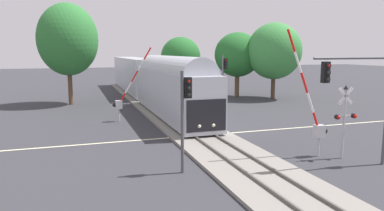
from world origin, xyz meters
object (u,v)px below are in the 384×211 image
traffic_signal_near_right (369,82)px  elm_centre_background (181,57)px  crossing_signal_mast (345,114)px  oak_behind_train (68,40)px  traffic_signal_far_side (224,74)px  crossing_gate_near (316,118)px  maple_right_background (274,51)px  crossing_gate_far (123,98)px  oak_far_right (238,55)px  commuter_train (148,78)px  traffic_signal_median (185,105)px

traffic_signal_near_right → elm_centre_background: 33.05m
crossing_signal_mast → oak_behind_train: size_ratio=0.37×
crossing_signal_mast → traffic_signal_far_side: bearing=90.8°
crossing_gate_near → oak_behind_train: (-13.13, 25.11, 4.93)m
traffic_signal_near_right → maple_right_background: 26.51m
crossing_gate_far → traffic_signal_far_side: crossing_gate_far is taller
oak_behind_train → oak_far_right: bearing=1.3°
crossing_gate_far → oak_far_right: 20.48m
crossing_gate_near → oak_behind_train: size_ratio=0.64×
crossing_gate_far → oak_far_right: size_ratio=0.75×
commuter_train → crossing_gate_far: 11.87m
traffic_signal_far_side → maple_right_background: maple_right_background is taller
crossing_gate_near → traffic_signal_near_right: 3.42m
crossing_gate_near → crossing_signal_mast: crossing_gate_near is taller
oak_far_right → crossing_signal_mast: bearing=-103.1°
crossing_gate_far → oak_far_right: bearing=36.4°
crossing_gate_far → traffic_signal_far_side: (9.93, 1.63, 1.66)m
commuter_train → elm_centre_background: bearing=46.8°
traffic_signal_near_right → crossing_gate_far: bearing=122.4°
traffic_signal_median → elm_centre_background: (8.95, 31.00, 1.76)m
crossing_signal_mast → crossing_gate_far: bearing=125.2°
maple_right_background → commuter_train: bearing=171.7°
crossing_gate_far → maple_right_background: bearing=24.0°
oak_behind_train → maple_right_background: oak_behind_train is taller
commuter_train → oak_far_right: bearing=4.7°
crossing_gate_near → maple_right_background: 25.11m
crossing_signal_mast → elm_centre_background: bearing=90.0°
crossing_gate_far → traffic_signal_far_side: size_ratio=1.13×
crossing_gate_far → oak_behind_train: (-4.26, 11.50, 5.09)m
traffic_signal_median → oak_far_right: size_ratio=0.60×
traffic_signal_far_side → oak_behind_train: 17.62m
traffic_signal_median → oak_behind_train: size_ratio=0.45×
oak_far_right → oak_behind_train: bearing=-178.7°
commuter_train → traffic_signal_median: 25.08m
traffic_signal_near_right → oak_behind_train: size_ratio=0.53×
crossing_gate_near → maple_right_background: size_ratio=0.75×
commuter_train → maple_right_background: size_ratio=4.46×
traffic_signal_far_side → elm_centre_background: 15.56m
crossing_gate_far → traffic_signal_near_right: crossing_gate_far is taller
crossing_signal_mast → oak_far_right: 27.22m
traffic_signal_median → maple_right_background: size_ratio=0.53×
traffic_signal_far_side → maple_right_background: size_ratio=0.59×
oak_far_right → maple_right_background: size_ratio=0.89×
elm_centre_background → maple_right_background: maple_right_background is taller
commuter_train → crossing_signal_mast: commuter_train is taller
commuter_train → traffic_signal_far_side: size_ratio=7.57×
commuter_train → traffic_signal_near_right: size_ratio=7.18×
commuter_train → maple_right_background: (15.26, -2.24, 3.10)m
traffic_signal_near_right → oak_far_right: (6.15, 27.89, 1.03)m
traffic_signal_far_side → crossing_gate_near: bearing=-94.0°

